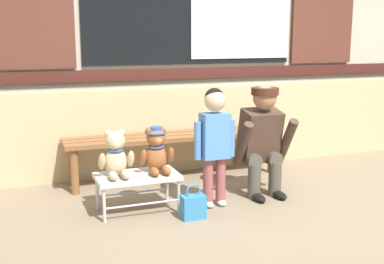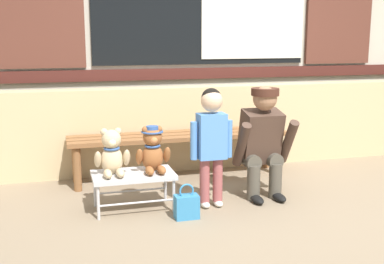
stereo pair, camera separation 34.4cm
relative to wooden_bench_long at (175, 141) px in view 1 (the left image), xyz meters
The scene contains 9 objects.
ground_plane 1.21m from the wooden_bench_long, 66.49° to the right, with size 60.00×60.00×0.00m, color #84725B.
brick_low_wall 0.59m from the wooden_bench_long, 38.37° to the left, with size 7.89×0.25×0.85m, color tan.
wooden_bench_long is the anchor object (origin of this frame).
small_display_bench 0.94m from the wooden_bench_long, 127.42° to the right, with size 0.64×0.36×0.30m.
teddy_bear_plain 1.04m from the wooden_bench_long, 134.53° to the right, with size 0.28×0.26×0.36m.
teddy_bear_with_hat 0.85m from the wooden_bench_long, 118.83° to the right, with size 0.28×0.27×0.36m.
child_standing 0.86m from the wooden_bench_long, 86.77° to the right, with size 0.35×0.18×0.96m.
adult_crouching 0.90m from the wooden_bench_long, 52.22° to the right, with size 0.50×0.49×0.95m.
handbag_on_ground 1.10m from the wooden_bench_long, 101.57° to the right, with size 0.18×0.11×0.27m.
Camera 1 is at (-1.90, -3.22, 1.35)m, focal length 45.25 mm.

